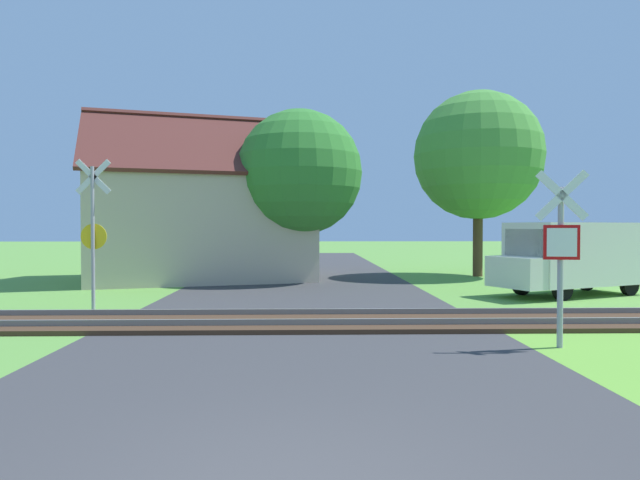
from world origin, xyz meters
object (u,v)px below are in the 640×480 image
tree_right (478,156)px  stop_sign_near (561,248)px  tree_center (300,173)px  crossing_sign_far (93,227)px  mail_truck (572,255)px  house (199,224)px

tree_right → stop_sign_near: bearing=-101.5°
tree_right → tree_center: (-7.59, -2.08, -0.94)m
crossing_sign_far → mail_truck: (13.45, 3.00, -0.86)m
tree_right → house: bearing=-175.9°
mail_truck → house: bearing=40.4°
tree_center → mail_truck: tree_center is taller
stop_sign_near → tree_center: 13.40m
stop_sign_near → tree_right: 15.09m
stop_sign_near → tree_right: bearing=-89.9°
house → mail_truck: bearing=-41.9°
house → tree_right: 12.09m
stop_sign_near → house: (-8.77, 13.56, 0.50)m
tree_center → mail_truck: size_ratio=1.27×
house → tree_center: size_ratio=1.55×
stop_sign_near → house: 16.15m
crossing_sign_far → tree_right: 16.32m
crossing_sign_far → mail_truck: size_ratio=0.72×
stop_sign_near → mail_truck: bearing=-104.9°
crossing_sign_far → tree_center: (5.04, 7.79, 2.11)m
crossing_sign_far → house: house is taller
stop_sign_near → tree_right: size_ratio=0.39×
stop_sign_near → tree_center: tree_center is taller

